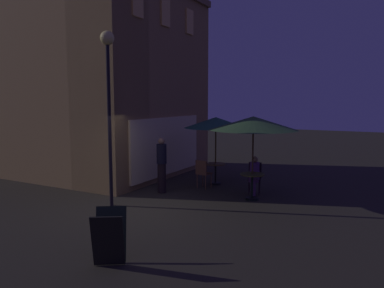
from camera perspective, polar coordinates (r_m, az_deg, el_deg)
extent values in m
plane|color=#2E2921|center=(10.10, -8.91, -10.07)|extent=(60.00, 60.00, 0.00)
cube|color=#9B7748|center=(14.25, -6.59, 10.98)|extent=(6.40, 1.85, 7.93)
cube|color=#9B7748|center=(14.71, -22.25, 10.39)|extent=(1.85, 8.20, 7.93)
cube|color=#F2BD61|center=(12.42, -8.47, 21.07)|extent=(0.55, 0.06, 0.95)
cube|color=#F2BD61|center=(13.73, -4.16, 19.73)|extent=(0.55, 0.06, 0.95)
cube|color=#F2BD61|center=(15.24, -0.38, 18.45)|extent=(0.55, 0.06, 0.95)
cube|color=beige|center=(13.52, -3.84, -0.29)|extent=(4.48, 0.08, 2.10)
cylinder|color=black|center=(10.22, -12.70, 2.73)|extent=(0.10, 0.10, 4.44)
sphere|color=#F7E47B|center=(10.32, -13.05, 15.76)|extent=(0.38, 0.38, 0.38)
cube|color=black|center=(7.03, -12.49, -13.46)|extent=(0.55, 0.63, 0.97)
cube|color=black|center=(6.70, -12.95, -14.52)|extent=(0.55, 0.63, 0.97)
cylinder|color=black|center=(11.10, 9.29, -8.43)|extent=(0.40, 0.40, 0.03)
cylinder|color=black|center=(11.02, 9.32, -6.64)|extent=(0.06, 0.06, 0.74)
cylinder|color=#444219|center=(10.93, 9.36, -4.67)|extent=(0.71, 0.71, 0.03)
cylinder|color=black|center=(12.95, 3.65, -6.16)|extent=(0.40, 0.40, 0.03)
cylinder|color=black|center=(12.88, 3.67, -4.71)|extent=(0.06, 0.06, 0.70)
cylinder|color=brown|center=(12.81, 3.68, -3.12)|extent=(0.70, 0.70, 0.03)
cylinder|color=black|center=(11.10, 9.29, -8.36)|extent=(0.36, 0.36, 0.06)
cylinder|color=#4A3120|center=(10.85, 9.41, -2.36)|extent=(0.05, 0.05, 2.41)
cone|color=#35562F|center=(10.74, 9.52, 3.22)|extent=(2.55, 2.55, 0.40)
cylinder|color=black|center=(12.95, 3.65, -6.09)|extent=(0.36, 0.36, 0.06)
cylinder|color=#4E3B1E|center=(12.74, 3.69, -1.19)|extent=(0.05, 0.05, 2.29)
cone|color=#245640|center=(12.64, 3.73, 3.35)|extent=(2.21, 2.21, 0.37)
cylinder|color=black|center=(11.58, 10.37, -6.74)|extent=(0.03, 0.03, 0.45)
cylinder|color=black|center=(11.61, 8.79, -6.68)|extent=(0.03, 0.03, 0.45)
cylinder|color=black|center=(11.89, 10.49, -6.39)|extent=(0.03, 0.03, 0.45)
cylinder|color=black|center=(11.92, 8.95, -6.33)|extent=(0.03, 0.03, 0.45)
cube|color=black|center=(11.69, 9.67, -5.37)|extent=(0.48, 0.48, 0.04)
cube|color=black|center=(11.82, 9.78, -3.96)|extent=(0.13, 0.40, 0.48)
cylinder|color=brown|center=(12.56, 1.70, -5.52)|extent=(0.03, 0.03, 0.47)
cylinder|color=brown|center=(12.38, 2.99, -5.71)|extent=(0.03, 0.03, 0.47)
cylinder|color=brown|center=(12.29, 0.82, -5.79)|extent=(0.03, 0.03, 0.47)
cylinder|color=brown|center=(12.10, 2.12, -5.99)|extent=(0.03, 0.03, 0.47)
cube|color=brown|center=(12.28, 1.91, -4.60)|extent=(0.47, 0.47, 0.04)
cube|color=brown|center=(12.08, 1.41, -3.63)|extent=(0.10, 0.42, 0.45)
cube|color=#58335D|center=(11.55, 9.61, -5.42)|extent=(0.42, 0.38, 0.14)
cylinder|color=#58335D|center=(11.45, 9.51, -6.78)|extent=(0.14, 0.14, 0.49)
cylinder|color=#572E6B|center=(11.64, 9.70, -4.04)|extent=(0.30, 0.30, 0.51)
sphere|color=#916E4B|center=(11.58, 9.73, -2.37)|extent=(0.20, 0.20, 0.20)
cylinder|color=black|center=(11.70, -4.72, -5.30)|extent=(0.27, 0.27, 0.94)
cylinder|color=black|center=(11.56, -4.76, -1.53)|extent=(0.31, 0.31, 0.62)
sphere|color=#906B50|center=(11.51, -4.78, 0.44)|extent=(0.21, 0.21, 0.21)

